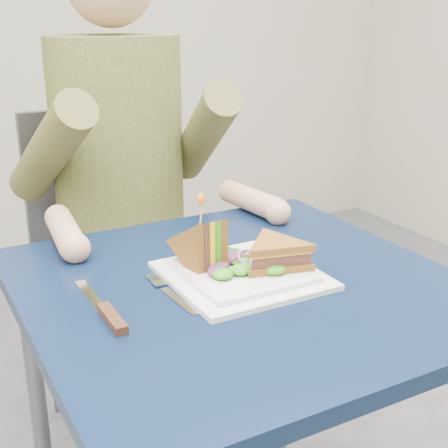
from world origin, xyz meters
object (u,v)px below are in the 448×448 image
table (241,321)px  plate (242,273)px  fork (172,295)px  diner (120,125)px  sandwich_flat (276,254)px  chair (114,249)px  knife (108,314)px  sandwich_upright (202,248)px

table → plate: plate is taller
table → fork: 0.16m
table → diner: bearing=90.0°
plate → fork: 0.14m
plate → sandwich_flat: bearing=-24.4°
table → chair: size_ratio=0.81×
table → chair: chair is taller
table → chair: 0.73m
diner → knife: 0.70m
table → sandwich_flat: sandwich_flat is taller
table → plate: 0.09m
chair → sandwich_upright: (-0.05, -0.67, 0.24)m
sandwich_flat → knife: 0.32m
sandwich_upright → fork: 0.11m
chair → plate: bearing=-89.3°
sandwich_upright → diner: bearing=84.9°
table → diner: size_ratio=1.01×
chair → knife: 0.81m
sandwich_flat → fork: bearing=174.8°
diner → plate: size_ratio=2.87×
diner → sandwich_upright: diner is taller
fork → plate: bearing=2.8°
chair → knife: (-0.25, -0.74, 0.20)m
sandwich_flat → table: bearing=168.8°
sandwich_upright → fork: (-0.08, -0.05, -0.05)m
chair → plate: chair is taller
chair → sandwich_flat: (0.06, -0.74, 0.23)m
sandwich_flat → plate: bearing=155.6°
sandwich_flat → fork: size_ratio=0.97×
chair → fork: (-0.13, -0.72, 0.19)m
sandwich_flat → diner: bearing=95.9°
diner → fork: diner is taller
table → chair: bearing=90.0°
plate → sandwich_upright: size_ratio=1.91×
sandwich_flat → sandwich_upright: 0.13m
knife → sandwich_flat: bearing=0.7°
plate → sandwich_upright: bearing=142.4°
diner → sandwich_flat: size_ratio=4.26×
table → knife: bearing=-176.2°
sandwich_upright → plate: bearing=-37.6°
diner → knife: size_ratio=3.37×
chair → fork: 0.76m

